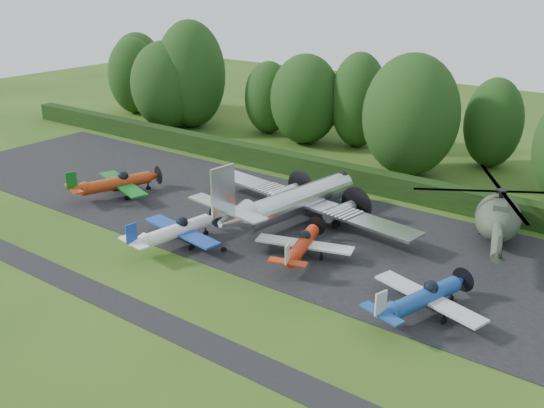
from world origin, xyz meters
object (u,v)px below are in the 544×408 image
Objects in this scene: light_plane_orange at (303,245)px; helicopter at (498,214)px; light_plane_white at (176,231)px; transport_plane at (296,201)px; light_plane_blue at (423,298)px; light_plane_red at (117,183)px.

light_plane_orange is 14.83m from helicopter.
transport_plane is at bearing 53.07° from light_plane_white.
light_plane_blue is (18.40, 1.62, -0.01)m from light_plane_white.
light_plane_orange is at bearing -115.96° from helicopter.
helicopter is (0.18, 12.99, 1.00)m from light_plane_blue.
helicopter is at bearing 64.82° from light_plane_orange.
light_plane_red is at bearing -173.12° from transport_plane.
light_plane_red is at bearing -165.14° from light_plane_orange.
light_plane_blue is (9.73, -2.00, 0.07)m from light_plane_orange.
transport_plane reaches higher than light_plane_red.
transport_plane reaches higher than light_plane_blue.
light_plane_orange is 0.94× the size of light_plane_blue.
light_plane_blue is at bearing -74.71° from helicopter.
helicopter is at bearing 72.46° from light_plane_blue.
light_plane_red is 0.57× the size of helicopter.
transport_plane is 15.12m from helicopter.
transport_plane is at bearing 145.01° from light_plane_orange.
transport_plane is 9.94m from light_plane_white.
light_plane_white is at bearing -39.73° from light_plane_red.
light_plane_white reaches higher than light_plane_orange.
light_plane_blue is at bearing -4.02° from light_plane_white.
light_plane_red is 1.15× the size of light_plane_orange.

